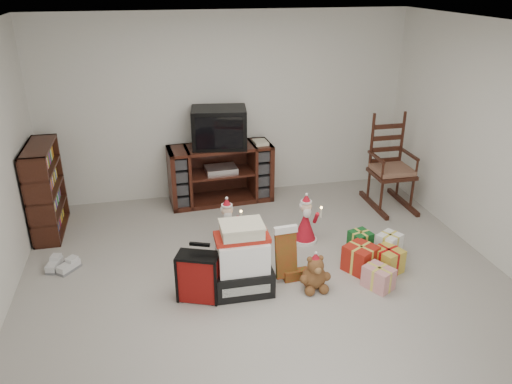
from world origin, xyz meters
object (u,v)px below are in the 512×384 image
gift_pile (242,262)px  rocking_chair (389,174)px  mrs_claus_figurine (227,227)px  sneaker_pair (62,266)px  tv_stand (221,174)px  crt_television (219,128)px  bookshelf (46,191)px  santa_figurine (305,224)px  red_suitcase (199,277)px  gift_cluster (372,257)px  teddy_bear (314,274)px

gift_pile → rocking_chair: bearing=34.6°
mrs_claus_figurine → sneaker_pair: bearing=-175.2°
tv_stand → gift_pile: tv_stand is taller
sneaker_pair → crt_television: (1.94, 1.38, 1.01)m
tv_stand → bookshelf: size_ratio=1.29×
sneaker_pair → crt_television: crt_television is taller
sneaker_pair → gift_pile: bearing=1.3°
santa_figurine → rocking_chair: bearing=28.3°
gift_pile → bookshelf: bearing=140.1°
red_suitcase → gift_cluster: red_suitcase is taller
teddy_bear → crt_television: 2.53m
bookshelf → gift_cluster: (3.49, -1.64, -0.40)m
rocking_chair → mrs_claus_figurine: 2.41m
mrs_claus_figurine → gift_cluster: mrs_claus_figurine is taller
santa_figurine → sneaker_pair: (-2.73, -0.03, -0.19)m
tv_stand → mrs_claus_figurine: size_ratio=2.39×
teddy_bear → mrs_claus_figurine: size_ratio=0.62×
rocking_chair → red_suitcase: size_ratio=2.24×
teddy_bear → mrs_claus_figurine: (-0.70, 1.07, 0.06)m
rocking_chair → red_suitcase: rocking_chair is taller
teddy_bear → crt_television: (-0.58, 2.29, 0.89)m
bookshelf → gift_cluster: size_ratio=1.30×
tv_stand → rocking_chair: 2.28m
sneaker_pair → gift_cluster: (3.26, -0.68, 0.08)m
rocking_chair → crt_television: 2.36m
rocking_chair → sneaker_pair: 4.24m
mrs_claus_figurine → rocking_chair: bearing=15.4°
mrs_claus_figurine → santa_figurine: bearing=-7.8°
santa_figurine → mrs_claus_figurine: 0.91m
crt_television → tv_stand: bearing=90.4°
tv_stand → mrs_claus_figurine: bearing=-98.7°
teddy_bear → gift_pile: bearing=169.6°
tv_stand → gift_cluster: (1.32, -2.07, -0.27)m
rocking_chair → gift_pile: bearing=-145.8°
red_suitcase → crt_television: size_ratio=0.75×
santa_figurine → gift_cluster: size_ratio=0.72×
bookshelf → sneaker_pair: (0.23, -0.96, -0.48)m
rocking_chair → teddy_bear: size_ratio=3.50×
gift_pile → gift_cluster: gift_pile is taller
gift_pile → sneaker_pair: 2.00m
tv_stand → red_suitcase: bearing=-107.5°
bookshelf → gift_cluster: bearing=-25.1°
tv_stand → teddy_bear: 2.39m
red_suitcase → mrs_claus_figurine: mrs_claus_figurine is taller
bookshelf → teddy_bear: size_ratio=2.98×
sneaker_pair → red_suitcase: bearing=-6.7°
gift_cluster → crt_television: bearing=122.6°
red_suitcase → mrs_claus_figurine: size_ratio=0.97×
rocking_chair → tv_stand: bearing=164.8°
tv_stand → gift_pile: bearing=-96.6°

